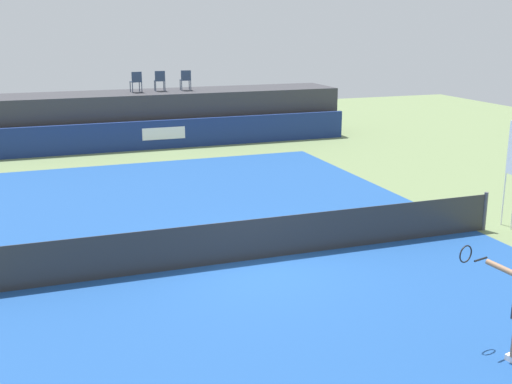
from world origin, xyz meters
TOP-DOWN VIEW (x-y plane):
  - ground_plane at (0.00, 3.00)m, footprint 48.00×48.00m
  - court_inner at (0.00, 0.00)m, footprint 12.00×22.00m
  - sponsor_wall at (0.00, 13.50)m, footprint 18.00×0.22m
  - spectator_platform at (0.00, 15.30)m, footprint 18.00×2.80m
  - spectator_chair_far_left at (-0.02, 15.16)m, footprint 0.47×0.47m
  - spectator_chair_left at (1.04, 15.31)m, footprint 0.47×0.47m
  - spectator_chair_center at (2.18, 15.25)m, footprint 0.47×0.47m
  - tennis_net at (0.00, 0.00)m, footprint 12.40×0.02m
  - net_post_far at (6.20, 0.00)m, footprint 0.10×0.10m

SIDE VIEW (x-z plane):
  - ground_plane at x=0.00m, z-range 0.00..0.00m
  - court_inner at x=0.00m, z-range 0.00..0.00m
  - tennis_net at x=0.00m, z-range 0.00..0.95m
  - net_post_far at x=6.20m, z-range 0.00..1.00m
  - sponsor_wall at x=0.00m, z-range 0.00..1.20m
  - spectator_platform at x=0.00m, z-range 0.00..2.20m
  - spectator_chair_far_left at x=-0.02m, z-range 2.25..3.14m
  - spectator_chair_left at x=1.04m, z-range 2.25..3.14m
  - spectator_chair_center at x=2.18m, z-range 2.25..3.14m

